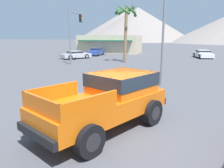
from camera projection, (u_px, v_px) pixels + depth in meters
ground_plane at (117, 126)px, 7.86m from camera, size 320.00×320.00×0.00m
orange_pickup_truck at (110, 97)px, 7.62m from camera, size 3.93×5.44×1.88m
parked_car_blue at (96, 52)px, 36.15m from camera, size 2.11×4.51×1.19m
parked_car_silver at (75, 55)px, 30.93m from camera, size 3.92×4.44×1.07m
parked_car_white at (203, 54)px, 31.75m from camera, size 2.70×4.41×1.13m
traffic_light_main at (75, 27)px, 24.96m from camera, size 0.38×3.31×5.96m
street_lamp_post at (164, 7)px, 13.14m from camera, size 0.90×0.24×8.13m
palm_tree_short at (126, 18)px, 25.66m from camera, size 2.85×2.84×6.86m
storefront_building at (110, 44)px, 41.52m from camera, size 11.12×6.99×3.25m
distant_mountain_range at (220, 24)px, 109.32m from camera, size 164.72×91.42×21.19m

